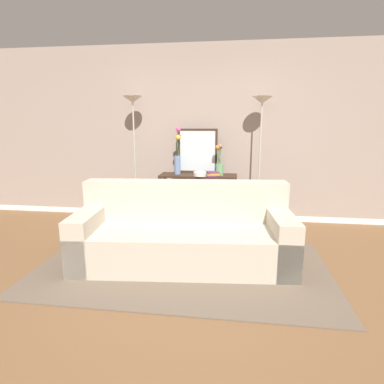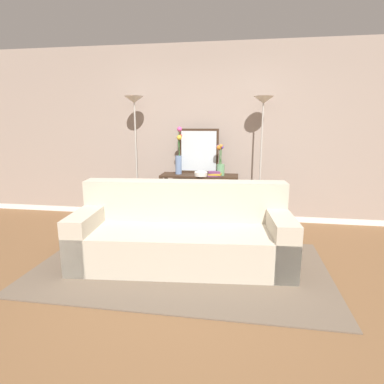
{
  "view_description": "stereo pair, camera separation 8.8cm",
  "coord_description": "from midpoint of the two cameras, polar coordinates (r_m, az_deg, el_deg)",
  "views": [
    {
      "loc": [
        0.42,
        -2.67,
        1.55
      ],
      "look_at": [
        -0.12,
        1.27,
        0.67
      ],
      "focal_mm": 29.6,
      "sensor_mm": 36.0,
      "label": 1
    },
    {
      "loc": [
        0.51,
        -2.65,
        1.55
      ],
      "look_at": [
        -0.12,
        1.27,
        0.67
      ],
      "focal_mm": 29.6,
      "sensor_mm": 36.0,
      "label": 2
    }
  ],
  "objects": [
    {
      "name": "book_stack",
      "position": [
        4.59,
        3.4,
        3.26
      ],
      "size": [
        0.21,
        0.17,
        0.07
      ],
      "color": "#6B3360",
      "rests_on": "console_table"
    },
    {
      "name": "wall_mirror",
      "position": [
        4.84,
        0.47,
        7.38
      ],
      "size": [
        0.6,
        0.02,
        0.67
      ],
      "color": "#382619",
      "rests_on": "console_table"
    },
    {
      "name": "book_row_under_console",
      "position": [
        4.94,
        -2.54,
        -5.09
      ],
      "size": [
        0.38,
        0.17,
        0.12
      ],
      "color": "#BC3328",
      "rests_on": "ground"
    },
    {
      "name": "floor_lamp_right",
      "position": [
        4.67,
        11.8,
        11.54
      ],
      "size": [
        0.28,
        0.28,
        1.9
      ],
      "color": "#B7B2A8",
      "rests_on": "ground"
    },
    {
      "name": "ground_plane",
      "position": [
        3.12,
        -1.86,
        -17.49
      ],
      "size": [
        16.0,
        16.0,
        0.02
      ],
      "primitive_type": "cube",
      "color": "brown"
    },
    {
      "name": "floor_lamp_left",
      "position": [
        4.91,
        -11.01,
        11.83
      ],
      "size": [
        0.28,
        0.28,
        1.92
      ],
      "color": "#B7B2A8",
      "rests_on": "ground"
    },
    {
      "name": "vase_short_flowers",
      "position": [
        4.65,
        4.39,
        5.25
      ],
      "size": [
        0.13,
        0.13,
        0.46
      ],
      "color": "#669E6B",
      "rests_on": "console_table"
    },
    {
      "name": "console_table",
      "position": [
        4.77,
        0.59,
        0.26
      ],
      "size": [
        1.15,
        0.37,
        0.78
      ],
      "color": "#382619",
      "rests_on": "ground"
    },
    {
      "name": "fruit_bowl",
      "position": [
        4.6,
        0.91,
        3.31
      ],
      "size": [
        0.19,
        0.19,
        0.06
      ],
      "color": "silver",
      "rests_on": "console_table"
    },
    {
      "name": "vase_tall_flowers",
      "position": [
        4.75,
        -3.14,
        6.35
      ],
      "size": [
        0.11,
        0.11,
        0.7
      ],
      "color": "#6B84AD",
      "rests_on": "console_table"
    },
    {
      "name": "back_wall",
      "position": [
        5.08,
        2.65,
        10.26
      ],
      "size": [
        12.0,
        0.15,
        2.71
      ],
      "color": "white",
      "rests_on": "ground"
    },
    {
      "name": "couch",
      "position": [
        3.57,
        -2.16,
        -7.77
      ],
      "size": [
        2.41,
        1.11,
        0.88
      ],
      "color": "#BCB29E",
      "rests_on": "ground"
    },
    {
      "name": "area_rug",
      "position": [
        3.54,
        -2.49,
        -13.35
      ],
      "size": [
        3.11,
        1.77,
        0.01
      ],
      "color": "brown",
      "rests_on": "ground"
    }
  ]
}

